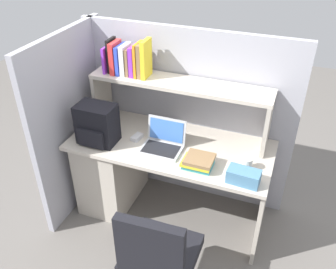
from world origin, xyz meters
The scene contains 13 objects.
ground_plane centered at (0.00, 0.00, 0.00)m, with size 8.00×8.00×0.00m, color slate.
desk centered at (-0.39, 0.00, 0.40)m, with size 1.60×0.70×0.73m.
cubicle_partition_rear centered at (0.00, 0.38, 0.78)m, with size 1.84×0.05×1.55m, color #9E9EA8.
cubicle_partition_left centered at (-0.85, -0.05, 0.78)m, with size 0.05×1.06×1.55m, color #9E9EA8.
overhead_hutch centered at (0.00, 0.20, 1.08)m, with size 1.44×0.28×0.45m.
reference_books_on_shelf centered at (-0.43, 0.20, 1.31)m, with size 0.37×0.18×0.30m.
laptop centered at (-0.03, -0.06, 0.78)m, with size 0.31×0.25×0.22m.
backpack centered at (-0.55, -0.16, 0.88)m, with size 0.30×0.23×0.32m.
computer_mouse centered at (-0.28, -0.03, 0.75)m, with size 0.06×0.10×0.03m, color silver.
paper_cup centered at (0.62, -0.10, 0.78)m, with size 0.08×0.08×0.09m, color white.
tissue_box centered at (0.62, -0.25, 0.78)m, with size 0.22×0.12×0.10m, color teal.
desk_book_stack centered at (0.29, -0.20, 0.77)m, with size 0.22×0.19×0.08m.
office_chair centered at (0.24, -0.86, 0.39)m, with size 0.52×0.52×0.93m.
Camera 1 is at (0.82, -2.21, 2.36)m, focal length 38.77 mm.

